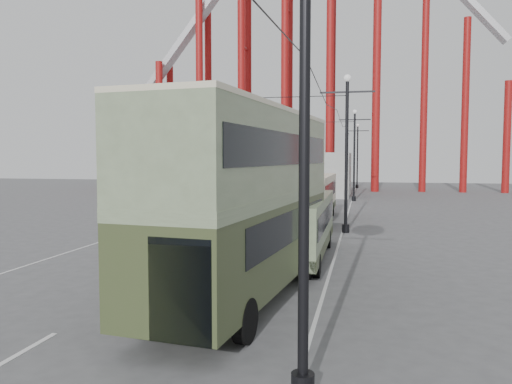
% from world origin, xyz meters
% --- Properties ---
extents(ground, '(160.00, 160.00, 0.00)m').
position_xyz_m(ground, '(0.00, 0.00, 0.00)').
color(ground, '#525255').
rests_on(ground, ground).
extents(road_markings, '(12.52, 120.00, 0.01)m').
position_xyz_m(road_markings, '(-0.86, 19.70, 0.01)').
color(road_markings, silver).
rests_on(road_markings, ground).
extents(lamp_post_mid, '(3.20, 0.44, 9.32)m').
position_xyz_m(lamp_post_mid, '(5.60, 18.00, 4.68)').
color(lamp_post_mid, black).
rests_on(lamp_post_mid, ground).
extents(lamp_post_far, '(3.20, 0.44, 9.32)m').
position_xyz_m(lamp_post_far, '(5.60, 40.00, 4.68)').
color(lamp_post_far, black).
rests_on(lamp_post_far, ground).
extents(lamp_post_distant, '(3.20, 0.44, 9.32)m').
position_xyz_m(lamp_post_distant, '(5.60, 62.00, 4.68)').
color(lamp_post_distant, black).
rests_on(lamp_post_distant, ground).
extents(roller_coaster, '(52.95, 5.00, 55.48)m').
position_xyz_m(roller_coaster, '(-2.49, 56.89, 22.92)').
color(roller_coaster, maroon).
rests_on(roller_coaster, ground).
extents(fairground_shed, '(22.00, 10.00, 5.00)m').
position_xyz_m(fairground_shed, '(-6.00, 47.00, 2.50)').
color(fairground_shed, '#A2A19C').
rests_on(fairground_shed, ground).
extents(double_decker_bus, '(4.03, 11.40, 5.99)m').
position_xyz_m(double_decker_bus, '(3.04, 3.17, 3.36)').
color(double_decker_bus, '#3A4525').
rests_on(double_decker_bus, ground).
extents(single_decker_green, '(2.29, 9.73, 2.75)m').
position_xyz_m(single_decker_green, '(3.96, 9.78, 1.55)').
color(single_decker_green, '#6F805E').
rests_on(single_decker_green, ground).
extents(single_decker_cream, '(2.72, 10.34, 3.21)m').
position_xyz_m(single_decker_cream, '(3.06, 23.47, 1.81)').
color(single_decker_cream, beige).
rests_on(single_decker_cream, ground).
extents(pedestrian, '(0.86, 0.83, 1.99)m').
position_xyz_m(pedestrian, '(0.63, 3.79, 0.99)').
color(pedestrian, black).
rests_on(pedestrian, ground).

